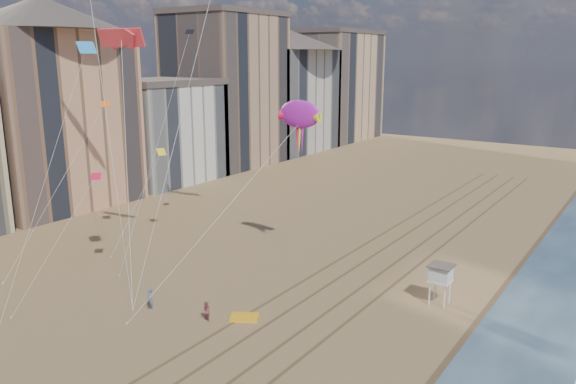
% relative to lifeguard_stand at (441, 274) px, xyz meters
% --- Properties ---
extents(wet_sand, '(260.00, 260.00, 0.00)m').
position_rel_lifeguard_stand_xyz_m(wet_sand, '(7.90, 7.96, -2.73)').
color(wet_sand, '#42301E').
rests_on(wet_sand, ground).
extents(tracks, '(7.68, 120.00, 0.01)m').
position_rel_lifeguard_stand_xyz_m(tracks, '(-8.55, -2.04, -2.72)').
color(tracks, brown).
rests_on(tracks, ground).
extents(buildings, '(34.72, 131.35, 29.00)m').
position_rel_lifeguard_stand_xyz_m(buildings, '(-56.83, 33.55, 10.82)').
color(buildings, '#C6B284').
rests_on(buildings, ground).
extents(lifeguard_stand, '(1.96, 1.96, 3.54)m').
position_rel_lifeguard_stand_xyz_m(lifeguard_stand, '(0.00, 0.00, 0.00)').
color(lifeguard_stand, silver).
rests_on(lifeguard_stand, ground).
extents(grounded_kite, '(2.63, 2.35, 0.25)m').
position_rel_lifeguard_stand_xyz_m(grounded_kite, '(-12.01, -11.48, -2.60)').
color(grounded_kite, '#EEA414').
rests_on(grounded_kite, ground).
extents(show_kite, '(4.53, 10.11, 24.11)m').
position_rel_lifeguard_stand_xyz_m(show_kite, '(-15.38, 1.72, 12.37)').
color(show_kite, '#AB1AA5').
rests_on(show_kite, ground).
extents(kite_flyer_a, '(0.72, 0.50, 1.91)m').
position_rel_lifeguard_stand_xyz_m(kite_flyer_a, '(-19.49, -14.59, -1.77)').
color(kite_flyer_a, slate).
rests_on(kite_flyer_a, ground).
extents(kite_flyer_b, '(0.98, 0.89, 1.63)m').
position_rel_lifeguard_stand_xyz_m(kite_flyer_b, '(-14.24, -13.50, -1.92)').
color(kite_flyer_b, '#914A51').
rests_on(kite_flyer_b, ground).
extents(small_kites, '(12.06, 16.63, 13.35)m').
position_rel_lifeguard_stand_xyz_m(small_kites, '(-27.86, -9.03, 14.22)').
color(small_kites, '#2685CB').
rests_on(small_kites, ground).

